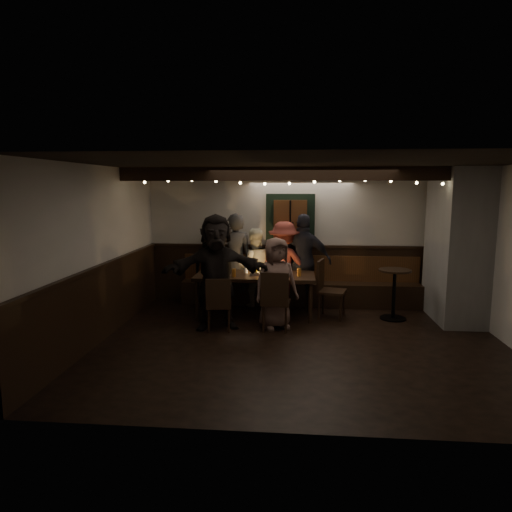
# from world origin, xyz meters

# --- Properties ---
(room) EXTENTS (6.02, 5.01, 2.62)m
(room) POSITION_xyz_m (1.07, 1.42, 1.07)
(room) COLOR black
(room) RESTS_ON ground
(dining_table) EXTENTS (2.10, 0.90, 0.91)m
(dining_table) POSITION_xyz_m (-0.80, 1.40, 0.69)
(dining_table) COLOR black
(dining_table) RESTS_ON ground
(chair_near_left) EXTENTS (0.44, 0.44, 0.87)m
(chair_near_left) POSITION_xyz_m (-1.29, 0.46, 0.49)
(chair_near_left) COLOR black
(chair_near_left) RESTS_ON ground
(chair_near_right) EXTENTS (0.47, 0.47, 0.97)m
(chair_near_right) POSITION_xyz_m (-0.40, 0.54, 0.55)
(chair_near_right) COLOR black
(chair_near_right) RESTS_ON ground
(chair_end) EXTENTS (0.56, 0.56, 1.02)m
(chair_end) POSITION_xyz_m (0.46, 1.42, 0.57)
(chair_end) COLOR black
(chair_end) RESTS_ON ground
(high_top) EXTENTS (0.55, 0.55, 0.88)m
(high_top) POSITION_xyz_m (1.62, 1.40, 0.56)
(high_top) COLOR black
(high_top) RESTS_ON ground
(person_a) EXTENTS (0.81, 0.59, 1.53)m
(person_a) POSITION_xyz_m (-1.69, 2.05, 0.76)
(person_a) COLOR black
(person_a) RESTS_ON ground
(person_b) EXTENTS (0.69, 0.49, 1.79)m
(person_b) POSITION_xyz_m (-1.24, 2.09, 0.90)
(person_b) COLOR #39393B
(person_b) RESTS_ON ground
(person_c) EXTENTS (0.85, 0.73, 1.50)m
(person_c) POSITION_xyz_m (-0.88, 2.11, 0.75)
(person_c) COLOR beige
(person_c) RESTS_ON ground
(person_d) EXTENTS (1.15, 0.80, 1.64)m
(person_d) POSITION_xyz_m (-0.31, 2.09, 0.82)
(person_d) COLOR maroon
(person_d) RESTS_ON ground
(person_e) EXTENTS (1.11, 0.62, 1.78)m
(person_e) POSITION_xyz_m (0.07, 2.10, 0.89)
(person_e) COLOR black
(person_e) RESTS_ON ground
(person_f) EXTENTS (1.80, 0.93, 1.86)m
(person_f) POSITION_xyz_m (-1.36, 0.66, 0.93)
(person_f) COLOR black
(person_f) RESTS_ON ground
(person_g) EXTENTS (0.86, 0.73, 1.49)m
(person_g) POSITION_xyz_m (-0.40, 0.74, 0.74)
(person_g) COLOR #77594F
(person_g) RESTS_ON ground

